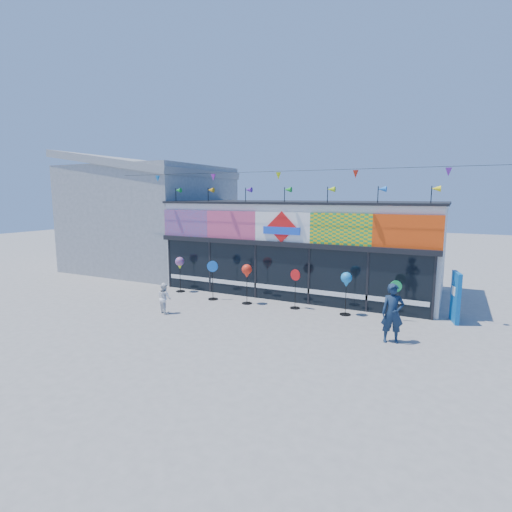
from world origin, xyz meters
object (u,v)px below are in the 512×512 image
Objects in this scene: child at (164,298)px; spinner_5 at (395,300)px; spinner_2 at (247,272)px; adult_man at (393,313)px; spinner_3 at (295,288)px; spinner_0 at (180,264)px; blue_sign at (456,297)px; spinner_1 at (213,279)px; spinner_4 at (346,281)px.

spinner_5 is at bearing -137.10° from child.
adult_man is (5.90, -1.87, -0.41)m from spinner_2.
child is (-4.16, -2.74, -0.24)m from spinner_3.
spinner_2 is 3.40m from child.
adult_man is at bearing -13.66° from spinner_0.
spinner_2 is 1.41× the size of child.
blue_sign is 9.25m from spinner_1.
blue_sign is 1.07× the size of spinner_1.
spinner_0 is (-11.25, -0.67, 0.40)m from blue_sign.
blue_sign is 7.67m from spinner_2.
adult_man is at bearing -13.66° from spinner_1.
blue_sign is 10.40m from child.
spinner_5 is 2.22m from adult_man.
spinner_4 is 0.90× the size of adult_man.
blue_sign is at bearing 43.57° from adult_man.
spinner_2 is at bearing -176.62° from spinner_5.
blue_sign is 11.28m from spinner_0.
spinner_5 is (7.29, 0.39, -0.11)m from spinner_1.
spinner_2 is 2.07m from spinner_3.
child is (-9.73, -3.64, -0.31)m from blue_sign.
spinner_3 is (3.61, 0.28, -0.06)m from spinner_1.
adult_man is (-1.68, -3.00, 0.01)m from blue_sign.
spinner_5 is 8.35m from child.
spinner_1 reaches higher than spinner_5.
spinner_1 reaches higher than spinner_0.
spinner_0 is at bearing 177.72° from spinner_3.
blue_sign is at bearing -136.56° from child.
spinner_3 is 2.02m from spinner_4.
spinner_1 is at bearing -175.59° from spinner_3.
spinner_1 is 1.07× the size of spinner_3.
spinner_3 is at bearing 6.47° from spinner_2.
spinner_2 is 3.98m from spinner_4.
child is at bearing -130.65° from spinner_2.
blue_sign reaches higher than spinner_4.
spinner_0 is 5.71m from spinner_3.
spinner_1 is 5.60m from spinner_4.
child is at bearing -62.89° from spinner_0.
spinner_5 is at bearing 1.69° from spinner_3.
spinner_1 is at bearing -178.17° from spinner_2.
blue_sign reaches higher than spinner_0.
spinner_3 is 0.86× the size of adult_man.
adult_man is at bearing -28.35° from spinner_3.
spinner_4 is (-3.60, -0.87, 0.40)m from blue_sign.
spinner_0 reaches higher than spinner_3.
spinner_0 is 1.04× the size of spinner_3.
spinner_0 is 0.99× the size of spinner_2.
child is (-7.85, -2.85, -0.19)m from spinner_5.
blue_sign reaches higher than spinner_3.
spinner_0 is 1.00× the size of spinner_4.
spinner_3 is at bearing 134.43° from adult_man.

